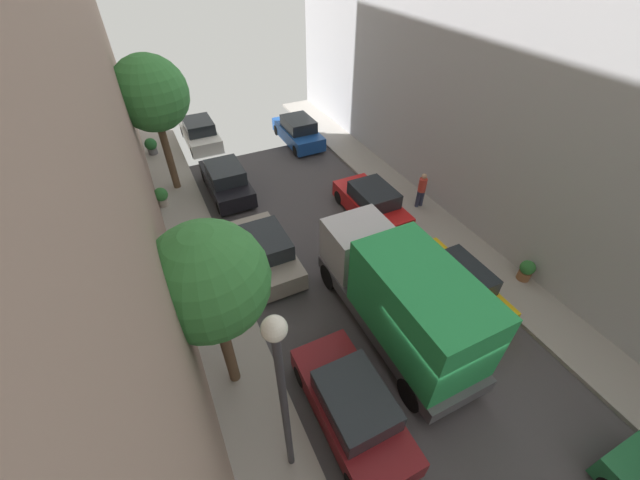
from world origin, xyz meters
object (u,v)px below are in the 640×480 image
(parked_car_left_3, at_px, (266,251))
(parked_car_left_5, at_px, (200,133))
(pedestrian, at_px, (422,189))
(potted_plant_3, at_px, (161,196))
(parked_car_left_4, at_px, (226,180))
(parked_car_right_2, at_px, (372,203))
(street_tree_0, at_px, (209,282))
(street_tree_2, at_px, (151,95))
(lamp_post, at_px, (282,385))
(delivery_truck, at_px, (401,296))
(parked_car_right_3, at_px, (298,131))
(potted_plant_1, at_px, (151,146))
(parked_car_left_2, at_px, (352,406))
(parked_car_right_1, at_px, (454,284))
(potted_plant_0, at_px, (526,270))

(parked_car_left_3, height_order, parked_car_left_5, same)
(pedestrian, distance_m, potted_plant_3, 12.09)
(parked_car_left_4, relative_size, parked_car_right_2, 1.00)
(pedestrian, distance_m, street_tree_0, 11.78)
(parked_car_left_5, xyz_separation_m, street_tree_2, (-2.22, -4.49, 4.06))
(street_tree_2, distance_m, potted_plant_3, 4.43)
(lamp_post, bearing_deg, delivery_truck, 25.71)
(delivery_truck, distance_m, pedestrian, 7.42)
(parked_car_left_3, bearing_deg, lamp_post, -104.98)
(parked_car_left_5, bearing_deg, street_tree_0, -99.00)
(parked_car_right_3, distance_m, lamp_post, 18.27)
(parked_car_left_3, distance_m, potted_plant_1, 11.79)
(pedestrian, xyz_separation_m, potted_plant_3, (-10.85, 5.32, -0.42))
(street_tree_0, xyz_separation_m, potted_plant_3, (-0.56, 10.08, -3.60))
(potted_plant_1, bearing_deg, parked_car_left_4, -63.49)
(street_tree_2, relative_size, potted_plant_1, 6.77)
(parked_car_left_2, relative_size, pedestrian, 2.44)
(lamp_post, bearing_deg, street_tree_0, 102.50)
(parked_car_right_1, xyz_separation_m, delivery_truck, (-2.70, -0.34, 1.07))
(parked_car_right_1, height_order, potted_plant_1, parked_car_right_1)
(parked_car_right_3, distance_m, potted_plant_1, 8.51)
(parked_car_left_3, height_order, potted_plant_0, parked_car_left_3)
(parked_car_right_3, xyz_separation_m, street_tree_0, (-7.93, -13.62, 3.54))
(pedestrian, bearing_deg, parked_car_left_2, -136.89)
(delivery_truck, bearing_deg, parked_car_left_4, 104.27)
(parked_car_left_2, bearing_deg, parked_car_left_5, 90.00)
(pedestrian, relative_size, lamp_post, 0.30)
(delivery_truck, xyz_separation_m, street_tree_2, (-4.92, 12.08, 2.99))
(parked_car_left_5, bearing_deg, potted_plant_3, -117.72)
(parked_car_left_3, relative_size, street_tree_2, 0.67)
(parked_car_left_5, bearing_deg, parked_car_left_2, -90.00)
(parked_car_left_5, xyz_separation_m, potted_plant_1, (-2.85, -0.24, -0.07))
(parked_car_left_4, bearing_deg, lamp_post, -98.42)
(delivery_truck, distance_m, street_tree_0, 5.81)
(parked_car_right_2, bearing_deg, street_tree_2, 140.72)
(parked_car_left_3, xyz_separation_m, potted_plant_0, (8.39, -5.09, -0.12))
(parked_car_left_2, height_order, street_tree_2, street_tree_2)
(parked_car_right_2, distance_m, pedestrian, 2.44)
(parked_car_right_1, distance_m, potted_plant_1, 17.99)
(potted_plant_1, bearing_deg, parked_car_left_5, 4.86)
(parked_car_left_4, height_order, street_tree_2, street_tree_2)
(street_tree_0, bearing_deg, street_tree_2, 88.49)
(parked_car_left_3, xyz_separation_m, street_tree_0, (-2.53, -4.27, 3.54))
(delivery_truck, height_order, lamp_post, lamp_post)
(parked_car_left_5, distance_m, pedestrian, 13.63)
(parked_car_left_2, relative_size, street_tree_0, 0.76)
(parked_car_left_4, distance_m, pedestrian, 9.38)
(parked_car_left_3, bearing_deg, parked_car_right_1, -40.13)
(parked_car_left_3, xyz_separation_m, street_tree_2, (-2.22, 7.19, 4.06))
(potted_plant_3, bearing_deg, parked_car_right_3, 22.66)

